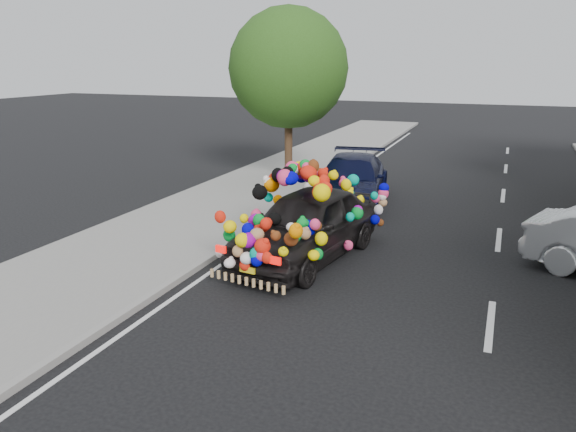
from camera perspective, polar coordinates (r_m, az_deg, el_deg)
name	(u,v)px	position (r m, az deg, el deg)	size (l,w,h in m)	color
ground	(292,294)	(10.87, 0.42, -7.89)	(100.00, 100.00, 0.00)	black
sidewalk	(109,262)	(12.91, -17.74, -4.47)	(4.00, 60.00, 0.12)	gray
kerb	(186,274)	(11.82, -10.32, -5.80)	(0.15, 60.00, 0.13)	gray
lane_markings	(490,325)	(10.26, 19.86, -10.34)	(6.00, 50.00, 0.01)	silver
tree_near_sidewalk	(289,68)	(20.19, 0.05, 14.79)	(4.20, 4.20, 6.13)	#332114
plush_art_car	(307,209)	(12.40, 1.95, 0.69)	(2.97, 5.09, 2.21)	black
navy_sedan	(351,180)	(17.42, 6.41, 3.61)	(2.04, 5.01, 1.45)	black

